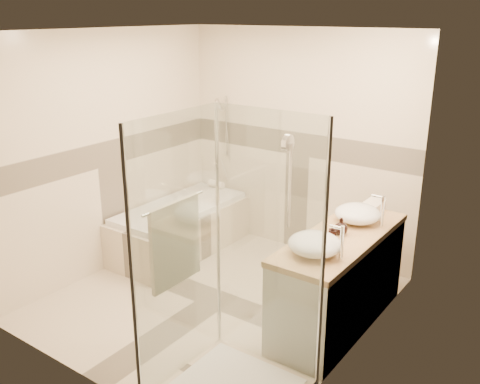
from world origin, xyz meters
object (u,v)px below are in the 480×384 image
Objects in this scene: shower_enclosure at (224,328)px; amenity_bottle_b at (341,226)px; vanity at (339,280)px; vessel_sink_far at (315,244)px; vessel_sink_near at (358,214)px; amenity_bottle_a at (333,233)px; bathtub at (181,226)px.

shower_enclosure is 13.71× the size of amenity_bottle_b.
amenity_bottle_b reaches higher than vanity.
vessel_sink_near is at bearing 90.00° from vessel_sink_far.
amenity_bottle_a is at bearing 76.39° from shower_enclosure.
vessel_sink_far reaches higher than vessel_sink_near.
shower_enclosure is at bearing -101.96° from amenity_bottle_b.
amenity_bottle_a is (0.00, 0.31, -0.01)m from vessel_sink_far.
vessel_sink_far is 2.83× the size of amenity_bottle_b.
amenity_bottle_a is (0.00, -0.50, -0.01)m from vessel_sink_near.
amenity_bottle_b is (-0.02, 0.02, 0.50)m from vanity.
vessel_sink_far is at bearing -92.51° from vanity.
shower_enclosure is 0.96m from vessel_sink_far.
amenity_bottle_a is (-0.02, -0.14, 0.49)m from vanity.
vessel_sink_near is at bearing 0.18° from bathtub.
amenity_bottle_b is at bearing 140.36° from vanity.
shower_enclosure is 1.38m from amenity_bottle_b.
vanity is 1.31m from shower_enclosure.
amenity_bottle_a is 0.95× the size of amenity_bottle_b.
bathtub is at bearing 166.95° from amenity_bottle_a.
vessel_sink_near is at bearing 93.20° from vanity.
amenity_bottle_b is (2.13, -0.33, 0.62)m from bathtub.
vanity is 11.45× the size of amenity_bottle_a.
bathtub is 0.83× the size of shower_enclosure.
vessel_sink_far is (2.13, -0.81, 0.63)m from bathtub.
shower_enclosure is 14.41× the size of amenity_bottle_a.
shower_enclosure is at bearing -103.61° from amenity_bottle_a.
shower_enclosure reaches higher than amenity_bottle_a.
vanity is at bearing -39.64° from amenity_bottle_b.
vanity is (2.15, -0.35, 0.12)m from bathtub.
shower_enclosure is 4.85× the size of vessel_sink_far.
shower_enclosure is 1.70m from vessel_sink_near.
vessel_sink_near is at bearing 90.00° from amenity_bottle_b.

